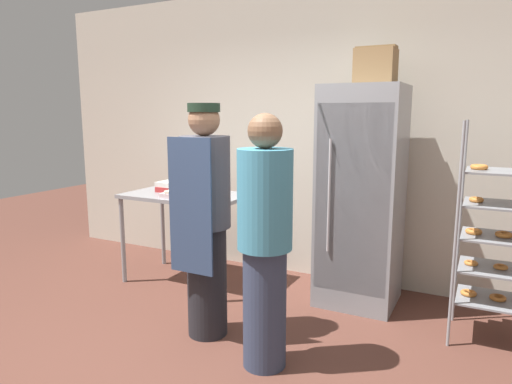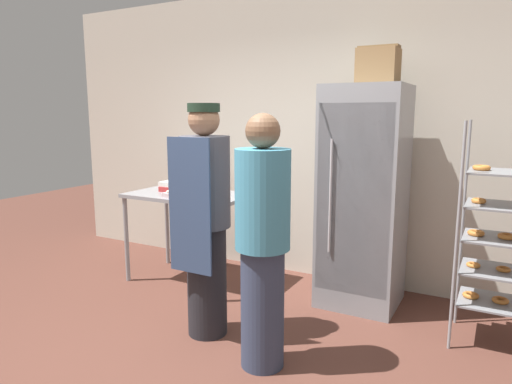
% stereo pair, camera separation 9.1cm
% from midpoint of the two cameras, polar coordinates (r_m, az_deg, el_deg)
% --- Properties ---
extents(ground_plane, '(14.00, 14.00, 0.00)m').
position_cam_midpoint_polar(ground_plane, '(3.27, -8.95, -21.49)').
color(ground_plane, brown).
extents(back_wall, '(6.40, 0.12, 2.95)m').
position_cam_midpoint_polar(back_wall, '(4.75, 6.38, 7.11)').
color(back_wall, beige).
rests_on(back_wall, ground_plane).
extents(refrigerator, '(0.67, 0.67, 1.93)m').
position_cam_midpoint_polar(refrigerator, '(4.10, 12.36, -0.62)').
color(refrigerator, gray).
rests_on(refrigerator, ground_plane).
extents(baking_rack, '(0.63, 0.49, 1.64)m').
position_cam_midpoint_polar(baking_rack, '(3.75, 27.93, -5.08)').
color(baking_rack, '#93969B').
rests_on(baking_rack, ground_plane).
extents(prep_counter, '(1.20, 0.71, 0.90)m').
position_cam_midpoint_polar(prep_counter, '(4.60, -9.30, -1.45)').
color(prep_counter, gray).
rests_on(prep_counter, ground_plane).
extents(donut_box, '(0.27, 0.22, 0.26)m').
position_cam_midpoint_polar(donut_box, '(4.37, -10.36, -0.10)').
color(donut_box, silver).
rests_on(donut_box, prep_counter).
extents(blender_pitcher, '(0.13, 0.13, 0.27)m').
position_cam_midpoint_polar(blender_pitcher, '(4.47, -6.59, 1.14)').
color(blender_pitcher, black).
rests_on(blender_pitcher, prep_counter).
extents(binder_stack, '(0.31, 0.27, 0.10)m').
position_cam_midpoint_polar(binder_stack, '(4.75, -10.78, 0.68)').
color(binder_stack, '#B72D2D').
rests_on(binder_stack, prep_counter).
extents(cardboard_storage_box, '(0.33, 0.27, 0.31)m').
position_cam_midpoint_polar(cardboard_storage_box, '(4.08, 14.09, 15.00)').
color(cardboard_storage_box, '#937047').
rests_on(cardboard_storage_box, refrigerator).
extents(person_baker, '(0.37, 0.39, 1.76)m').
position_cam_midpoint_polar(person_baker, '(3.43, -7.09, -3.30)').
color(person_baker, '#232328').
rests_on(person_baker, ground_plane).
extents(person_customer, '(0.36, 0.36, 1.70)m').
position_cam_midpoint_polar(person_customer, '(2.99, 0.23, -6.27)').
color(person_customer, '#333D56').
rests_on(person_customer, ground_plane).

